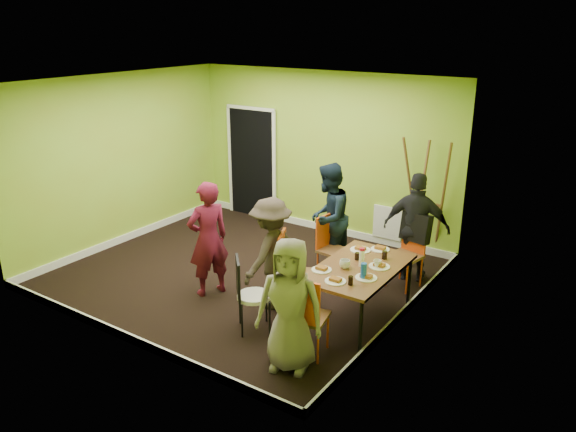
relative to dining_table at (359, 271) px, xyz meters
name	(u,v)px	position (x,y,z in m)	size (l,w,h in m)	color
ground	(243,273)	(-2.05, 0.32, -0.70)	(5.00, 5.00, 0.00)	black
room_walls	(242,210)	(-2.07, 0.36, 0.29)	(5.04, 4.54, 2.82)	#96AD2C
dining_table	(359,271)	(0.00, 0.00, 0.00)	(0.90, 1.50, 0.75)	black
chair_left_far	(330,244)	(-0.94, 0.94, -0.17)	(0.43, 0.43, 0.93)	#E85115
chair_left_near	(291,267)	(-0.86, -0.18, -0.10)	(0.57, 0.57, 1.05)	#E85115
chair_back_end	(413,235)	(0.13, 1.42, 0.04)	(0.51, 0.58, 1.04)	#E85115
chair_front_end	(306,313)	(-0.12, -1.01, -0.15)	(0.48, 0.48, 0.98)	#E85115
chair_bentwood	(248,291)	(-1.00, -0.90, -0.18)	(0.52, 0.52, 0.94)	black
easel	(425,201)	(-0.08, 2.34, 0.26)	(0.77, 0.73, 1.93)	brown
plate_near_left	(360,250)	(-0.22, 0.47, 0.06)	(0.27, 0.27, 0.01)	white
plate_near_right	(322,270)	(-0.32, -0.34, 0.06)	(0.24, 0.24, 0.01)	white
plate_far_back	(380,249)	(-0.02, 0.63, 0.06)	(0.24, 0.24, 0.01)	white
plate_far_front	(335,281)	(-0.03, -0.52, 0.06)	(0.25, 0.25, 0.01)	white
plate_wall_back	(379,266)	(0.21, 0.13, 0.06)	(0.26, 0.26, 0.01)	white
plate_wall_front	(366,278)	(0.22, -0.24, 0.06)	(0.25, 0.25, 0.01)	white
thermos	(362,258)	(0.02, 0.03, 0.16)	(0.07, 0.07, 0.21)	white
blue_bottle	(364,271)	(0.19, -0.27, 0.15)	(0.07, 0.07, 0.19)	#174CB0
orange_bottle	(356,256)	(-0.15, 0.21, 0.09)	(0.04, 0.04, 0.07)	#E85115
glass_mid	(358,256)	(-0.12, 0.18, 0.10)	(0.07, 0.07, 0.09)	black
glass_back	(385,255)	(0.16, 0.39, 0.11)	(0.07, 0.07, 0.10)	black
glass_front	(351,280)	(0.14, -0.49, 0.11)	(0.06, 0.06, 0.10)	black
cup_a	(345,264)	(-0.12, -0.13, 0.11)	(0.13, 0.13, 0.10)	white
cup_b	(377,264)	(0.19, 0.11, 0.10)	(0.10, 0.10, 0.09)	white
person_standing	(208,239)	(-2.04, -0.42, 0.10)	(0.58, 0.38, 1.60)	#540E22
person_left_far	(328,218)	(-1.10, 1.17, 0.12)	(0.80, 0.62, 1.64)	black
person_left_near	(271,253)	(-1.14, -0.24, 0.04)	(0.96, 0.55, 1.48)	#332A22
person_back_end	(416,228)	(0.11, 1.56, 0.10)	(0.93, 0.39, 1.59)	black
person_front_end	(290,305)	(-0.16, -1.27, 0.05)	(0.73, 0.47, 1.49)	gray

